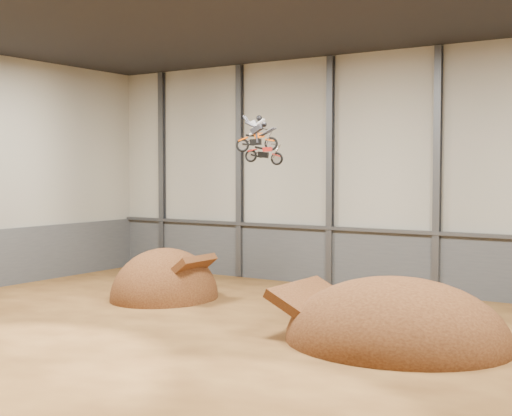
{
  "coord_description": "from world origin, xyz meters",
  "views": [
    {
      "loc": [
        16.5,
        -23.94,
        7.04
      ],
      "look_at": [
        -1.68,
        4.0,
        5.29
      ],
      "focal_mm": 50.0,
      "sensor_mm": 36.0,
      "label": 1
    }
  ],
  "objects_px": {
    "fmx_rider_a": "(257,132)",
    "takeoff_ramp": "(165,298)",
    "fmx_rider_b": "(263,140)",
    "landing_ramp": "(396,343)"
  },
  "relations": [
    {
      "from": "landing_ramp",
      "to": "fmx_rider_a",
      "type": "distance_m",
      "value": 13.06
    },
    {
      "from": "landing_ramp",
      "to": "fmx_rider_a",
      "type": "relative_size",
      "value": 4.29
    },
    {
      "from": "takeoff_ramp",
      "to": "fmx_rider_b",
      "type": "bearing_deg",
      "value": -18.67
    },
    {
      "from": "takeoff_ramp",
      "to": "fmx_rider_a",
      "type": "distance_m",
      "value": 10.67
    },
    {
      "from": "fmx_rider_a",
      "to": "takeoff_ramp",
      "type": "bearing_deg",
      "value": 167.91
    },
    {
      "from": "fmx_rider_b",
      "to": "fmx_rider_a",
      "type": "bearing_deg",
      "value": 115.56
    },
    {
      "from": "landing_ramp",
      "to": "fmx_rider_b",
      "type": "bearing_deg",
      "value": -178.8
    },
    {
      "from": "fmx_rider_a",
      "to": "fmx_rider_b",
      "type": "distance_m",
      "value": 4.23
    },
    {
      "from": "takeoff_ramp",
      "to": "fmx_rider_b",
      "type": "distance_m",
      "value": 12.06
    },
    {
      "from": "landing_ramp",
      "to": "fmx_rider_b",
      "type": "xyz_separation_m",
      "value": [
        -6.37,
        -0.13,
        8.4
      ]
    }
  ]
}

